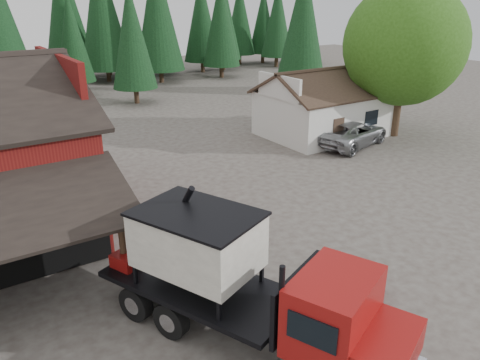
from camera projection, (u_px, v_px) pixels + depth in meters
ground at (302, 276)px, 16.44m from camera, size 120.00×120.00×0.00m
farmhouse at (323, 111)px, 32.58m from camera, size 8.60×6.42×4.65m
deciduous_tree at (405, 49)px, 30.74m from camera, size 8.00×8.00×10.20m
conifer_backdrop at (39, 89)px, 48.96m from camera, size 76.00×16.00×16.00m
near_pine_b at (132, 36)px, 40.58m from camera, size 3.96×3.96×10.40m
near_pine_c at (303, 21)px, 45.35m from camera, size 4.84×4.84×12.40m
feed_truck at (244, 281)px, 12.75m from camera, size 5.81×9.46×4.17m
silver_car at (352, 133)px, 30.45m from camera, size 6.40×4.09×1.64m
equip_box at (364, 284)px, 15.47m from camera, size 0.87×1.20×0.60m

